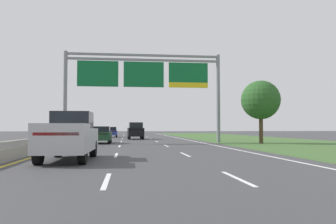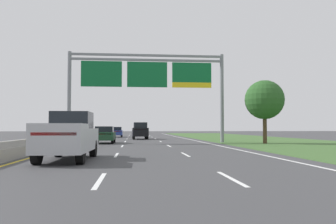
% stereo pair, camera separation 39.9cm
% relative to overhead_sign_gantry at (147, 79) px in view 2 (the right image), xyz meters
% --- Properties ---
extents(ground_plane, '(220.00, 220.00, 0.00)m').
position_rel_overhead_sign_gantry_xyz_m(ground_plane, '(-0.30, 0.81, -6.18)').
color(ground_plane, '#3D3D3F').
extents(lane_striping, '(11.96, 106.00, 0.01)m').
position_rel_overhead_sign_gantry_xyz_m(lane_striping, '(-0.30, 0.35, -6.18)').
color(lane_striping, white).
rests_on(lane_striping, ground).
extents(grass_verge_right, '(14.00, 110.00, 0.02)m').
position_rel_overhead_sign_gantry_xyz_m(grass_verge_right, '(13.65, 0.81, -6.17)').
color(grass_verge_right, '#3D602D').
rests_on(grass_verge_right, ground).
extents(median_barrier_concrete, '(0.60, 110.00, 0.85)m').
position_rel_overhead_sign_gantry_xyz_m(median_barrier_concrete, '(-6.90, 0.81, -5.83)').
color(median_barrier_concrete, '#99968E').
rests_on(median_barrier_concrete, ground).
extents(overhead_sign_gantry, '(15.06, 0.42, 8.67)m').
position_rel_overhead_sign_gantry_xyz_m(overhead_sign_gantry, '(0.00, 0.00, 0.00)').
color(overhead_sign_gantry, gray).
rests_on(overhead_sign_gantry, ground).
extents(pickup_truck_silver, '(2.10, 5.44, 2.20)m').
position_rel_overhead_sign_gantry_xyz_m(pickup_truck_silver, '(-4.15, -17.41, -5.11)').
color(pickup_truck_silver, '#B2B5BA').
rests_on(pickup_truck_silver, ground).
extents(car_black_centre_lane_suv, '(2.04, 4.75, 2.11)m').
position_rel_overhead_sign_gantry_xyz_m(car_black_centre_lane_suv, '(-0.49, 11.16, -5.08)').
color(car_black_centre_lane_suv, black).
rests_on(car_black_centre_lane_suv, ground).
extents(car_darkgreen_left_lane_sedan, '(1.84, 4.41, 1.57)m').
position_rel_overhead_sign_gantry_xyz_m(car_darkgreen_left_lane_sedan, '(-3.96, -0.46, -5.36)').
color(car_darkgreen_left_lane_sedan, '#193D23').
rests_on(car_darkgreen_left_lane_sedan, ground).
extents(car_blue_left_lane_sedan, '(1.88, 4.42, 1.57)m').
position_rel_overhead_sign_gantry_xyz_m(car_blue_left_lane_sedan, '(-3.96, 21.06, -5.36)').
color(car_blue_left_lane_sedan, navy).
rests_on(car_blue_left_lane_sedan, ground).
extents(roadside_tree_mid, '(3.60, 3.60, 5.83)m').
position_rel_overhead_sign_gantry_xyz_m(roadside_tree_mid, '(10.72, -2.40, -2.17)').
color(roadside_tree_mid, '#4C3823').
rests_on(roadside_tree_mid, ground).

